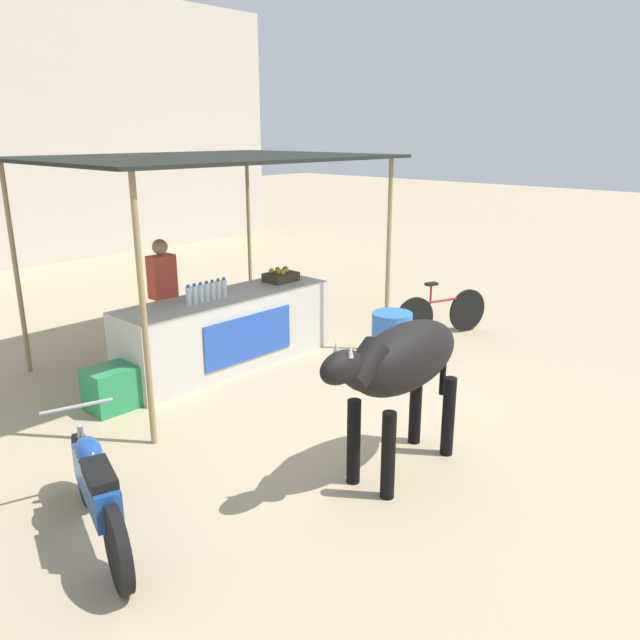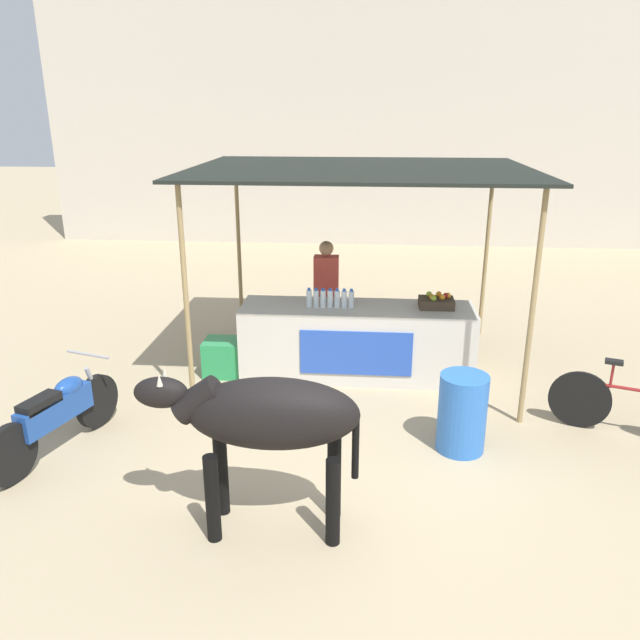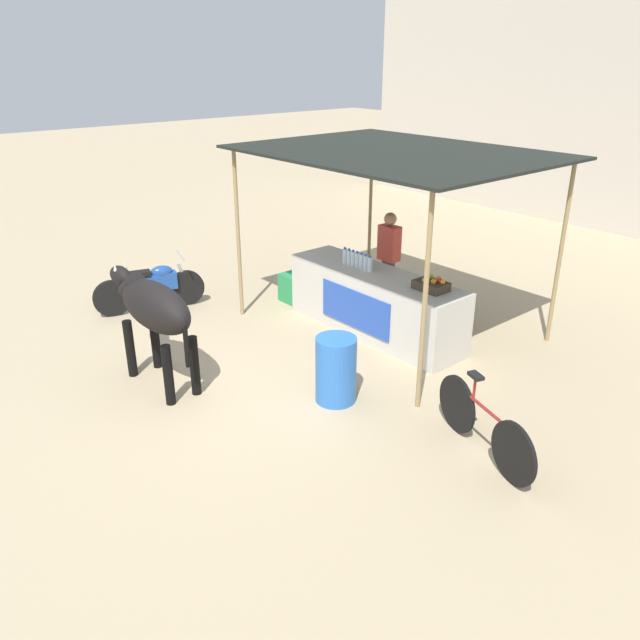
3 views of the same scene
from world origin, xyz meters
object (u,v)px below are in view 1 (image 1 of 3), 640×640
(stall_counter, at_px, (229,331))
(water_barrel, at_px, (391,345))
(cow, at_px, (401,364))
(motorcycle_parked, at_px, (97,488))
(bicycle_leaning, at_px, (441,314))
(fruit_crate, at_px, (281,276))
(vendor_behind_counter, at_px, (164,300))
(cooler_box, at_px, (115,387))

(stall_counter, height_order, water_barrel, stall_counter)
(cow, xyz_separation_m, motorcycle_parked, (-2.34, 1.05, -0.61))
(bicycle_leaning, bearing_deg, water_barrel, -166.69)
(water_barrel, bearing_deg, fruit_crate, 93.84)
(vendor_behind_counter, height_order, cooler_box, vendor_behind_counter)
(fruit_crate, xyz_separation_m, cooler_box, (-2.72, -0.15, -0.79))
(fruit_crate, bearing_deg, stall_counter, -176.82)
(bicycle_leaning, bearing_deg, cow, -152.97)
(cow, bearing_deg, bicycle_leaning, 27.03)
(stall_counter, bearing_deg, fruit_crate, 3.18)
(stall_counter, relative_size, cooler_box, 5.00)
(stall_counter, xyz_separation_m, water_barrel, (1.13, -1.79, -0.06))
(vendor_behind_counter, distance_m, cooler_box, 1.63)
(water_barrel, relative_size, bicycle_leaning, 0.53)
(cooler_box, relative_size, cow, 0.33)
(fruit_crate, distance_m, cooler_box, 2.83)
(fruit_crate, xyz_separation_m, motorcycle_parked, (-4.01, -2.22, -0.61))
(cooler_box, bearing_deg, water_barrel, -30.76)
(fruit_crate, relative_size, vendor_behind_counter, 0.27)
(cow, bearing_deg, fruit_crate, 62.86)
(cooler_box, bearing_deg, motorcycle_parked, -122.12)
(fruit_crate, height_order, motorcycle_parked, fruit_crate)
(cow, bearing_deg, stall_counter, 78.28)
(cow, height_order, bicycle_leaning, cow)
(bicycle_leaning, bearing_deg, fruit_crate, 144.22)
(stall_counter, distance_m, bicycle_leaning, 3.26)
(cow, relative_size, bicycle_leaning, 1.15)
(vendor_behind_counter, bearing_deg, water_barrel, -58.00)
(water_barrel, bearing_deg, vendor_behind_counter, 122.00)
(fruit_crate, height_order, cooler_box, fruit_crate)
(motorcycle_parked, bearing_deg, fruit_crate, 28.91)
(stall_counter, xyz_separation_m, fruit_crate, (1.01, 0.06, 0.55))
(cooler_box, bearing_deg, cow, -71.42)
(vendor_behind_counter, bearing_deg, cooler_box, -145.85)
(vendor_behind_counter, xyz_separation_m, cow, (-0.21, -3.96, 0.18))
(stall_counter, xyz_separation_m, bicycle_leaning, (2.96, -1.35, -0.13))
(vendor_behind_counter, distance_m, water_barrel, 3.03)
(water_barrel, relative_size, motorcycle_parked, 0.48)
(stall_counter, bearing_deg, water_barrel, -57.70)
(fruit_crate, distance_m, motorcycle_parked, 4.62)
(vendor_behind_counter, height_order, motorcycle_parked, vendor_behind_counter)
(water_barrel, height_order, motorcycle_parked, motorcycle_parked)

